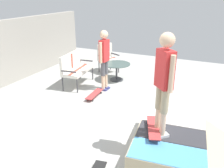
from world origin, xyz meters
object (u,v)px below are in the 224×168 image
Objects in this scene: patio_bench at (75,66)px; patio_table at (117,69)px; skateboard_by_bench at (94,94)px; skate_ramp at (172,144)px; person_skater at (164,78)px; person_watching at (104,56)px; patio_chair_near_house at (107,56)px; skateboard_on_ramp at (153,128)px.

patio_table is (0.92, -1.02, -0.21)m from patio_bench.
patio_bench reaches higher than skateboard_by_bench.
skate_ramp is 1.09× the size of person_skater.
person_skater reaches higher than patio_table.
person_watching reaches higher than patio_table.
patio_chair_near_house is (1.58, -0.34, -0.00)m from patio_bench.
patio_chair_near_house is (3.74, 3.16, 0.40)m from skate_ramp.
skateboard_by_bench is at bearing 57.58° from skate_ramp.
patio_bench is at bearing 167.78° from patio_chair_near_house.
person_skater is (-3.87, -2.94, 0.88)m from patio_chair_near_house.
person_watching is at bearing 48.37° from skate_ramp.
skateboard_by_bench is (-0.62, 0.01, -0.96)m from person_watching.
patio_chair_near_house is 1.74m from person_watching.
skateboard_by_bench is (-0.59, -1.01, -0.53)m from patio_bench.
skateboard_on_ramp is at bearing -143.62° from patio_chair_near_house.
skateboard_by_bench is at bearing 178.89° from person_watching.
skate_ramp is at bearing -121.76° from patio_bench.
person_skater is at bearing -144.88° from patio_table.
person_watching is 2.17× the size of skateboard_on_ramp.
patio_bench is 0.73× the size of person_skater.
skateboard_on_ramp is at bearing 73.73° from person_skater.
patio_chair_near_house is at bearing 23.86° from person_watching.
skateboard_by_bench is 2.76m from skateboard_on_ramp.
skate_ramp is at bearing -131.63° from person_watching.
skateboard_on_ramp is (-0.09, 0.33, 0.30)m from skate_ramp.
patio_bench is 3.89m from skateboard_on_ramp.
person_watching is at bearing -1.11° from skateboard_by_bench.
person_watching is 1.15m from skateboard_by_bench.
person_watching reaches higher than patio_chair_near_house.
patio_chair_near_house is at bearing 37.27° from person_skater.
patio_chair_near_house is 4.94m from person_skater.
patio_table is at bearing -48.09° from patio_bench.
person_watching is at bearing 43.08° from skateboard_on_ramp.
skate_ramp is 1.50× the size of patio_bench.
patio_chair_near_house is at bearing 17.22° from skateboard_by_bench.
patio_chair_near_house is 4.76m from skateboard_on_ramp.
patio_chair_near_house is 1.13× the size of patio_table.
patio_table is (-0.66, -0.68, -0.21)m from patio_chair_near_house.
skateboard_on_ramp is (-2.25, -3.16, -0.10)m from patio_bench.
person_watching reaches higher than skateboard_by_bench.
skate_ramp is 4.91m from patio_chair_near_house.
person_watching is (2.20, 2.47, 0.84)m from skate_ramp.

